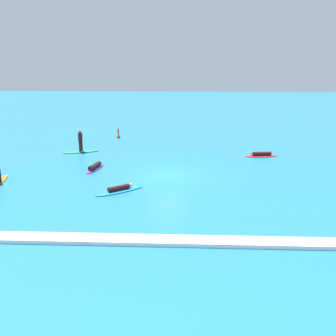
{
  "coord_description": "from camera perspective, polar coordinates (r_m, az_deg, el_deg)",
  "views": [
    {
      "loc": [
        1.19,
        -26.34,
        8.09
      ],
      "look_at": [
        0.0,
        0.0,
        0.5
      ],
      "focal_mm": 43.36,
      "sensor_mm": 36.0,
      "label": 1
    }
  ],
  "objects": [
    {
      "name": "ground_plane",
      "position": [
        27.58,
        0.0,
        -1.0
      ],
      "size": [
        120.0,
        120.0,
        0.0
      ],
      "primitive_type": "plane",
      "color": "teal",
      "rests_on": "ground"
    },
    {
      "name": "surfer_on_red_board",
      "position": [
        33.3,
        12.98,
        1.82
      ],
      "size": [
        2.74,
        1.1,
        0.39
      ],
      "rotation": [
        0.0,
        0.0,
        3.27
      ],
      "color": "red",
      "rests_on": "ground_plane"
    },
    {
      "name": "surfer_on_blue_board",
      "position": [
        24.52,
        -6.84,
        -3.03
      ],
      "size": [
        2.97,
        2.53,
        0.38
      ],
      "rotation": [
        0.0,
        0.0,
        0.66
      ],
      "color": "#1E8CD1",
      "rests_on": "ground_plane"
    },
    {
      "name": "surfer_on_purple_board",
      "position": [
        29.34,
        -10.21,
        0.16
      ],
      "size": [
        1.14,
        2.59,
        0.44
      ],
      "rotation": [
        0.0,
        0.0,
        1.34
      ],
      "color": "purple",
      "rests_on": "ground_plane"
    },
    {
      "name": "surfer_on_green_board",
      "position": [
        34.49,
        -12.16,
        2.95
      ],
      "size": [
        3.02,
        1.63,
        1.86
      ],
      "rotation": [
        0.0,
        0.0,
        0.36
      ],
      "color": "#23B266",
      "rests_on": "ground_plane"
    },
    {
      "name": "marker_buoy",
      "position": [
        39.85,
        -6.99,
        4.52
      ],
      "size": [
        0.36,
        0.36,
        1.02
      ],
      "color": "#E55119",
      "rests_on": "ground_plane"
    },
    {
      "name": "wave_crest",
      "position": [
        18.11,
        -1.47,
        -10.15
      ],
      "size": [
        25.33,
        0.9,
        0.18
      ],
      "primitive_type": "cube",
      "color": "white",
      "rests_on": "ground_plane"
    }
  ]
}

